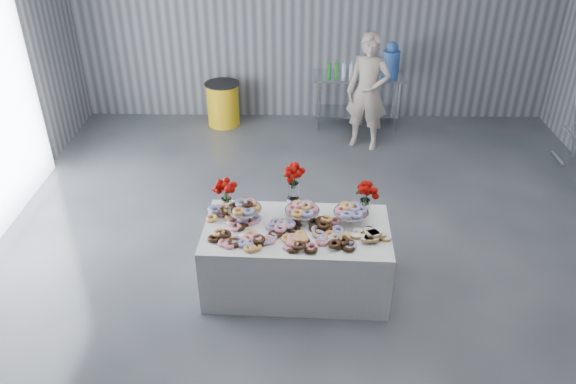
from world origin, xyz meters
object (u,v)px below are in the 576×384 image
display_table (296,258)px  person (368,92)px  trash_barrel (223,104)px  prep_table (358,91)px  water_jug (391,60)px

display_table → person: person is taller
display_table → trash_barrel: display_table is taller
prep_table → trash_barrel: 2.28m
trash_barrel → display_table: bearing=-73.2°
person → trash_barrel: (-2.33, 0.78, -0.53)m
display_table → trash_barrel: (-1.26, 4.20, -0.00)m
trash_barrel → water_jug: bearing=0.0°
water_jug → trash_barrel: 2.88m
prep_table → trash_barrel: size_ratio=2.02×
water_jug → person: size_ratio=0.31×
water_jug → trash_barrel: bearing=180.0°
display_table → person: bearing=72.6°
display_table → prep_table: size_ratio=1.27×
display_table → trash_barrel: 4.38m
water_jug → trash_barrel: size_ratio=0.75×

